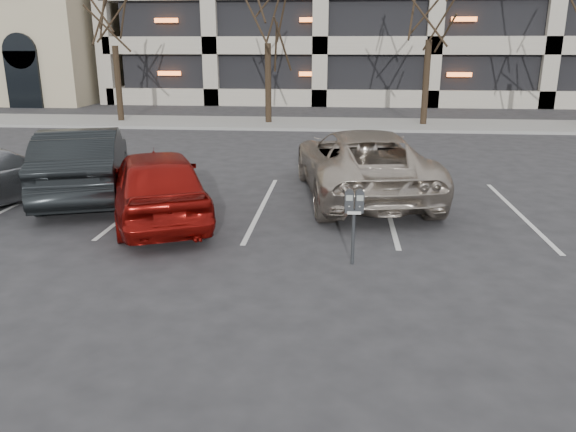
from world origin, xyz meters
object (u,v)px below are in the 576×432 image
suv_silver (362,163)px  car_dark (84,163)px  car_red (157,184)px  parking_meter (354,209)px

suv_silver → car_dark: size_ratio=1.23×
car_red → car_dark: (-2.33, 1.72, 0.06)m
parking_meter → car_dark: bearing=146.6°
car_dark → car_red: bearing=125.5°
parking_meter → suv_silver: size_ratio=0.20×
car_dark → suv_silver: bearing=167.4°
suv_silver → car_dark: 6.61m
parking_meter → car_red: bearing=150.0°
suv_silver → parking_meter: bearing=77.2°
car_red → car_dark: 2.90m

